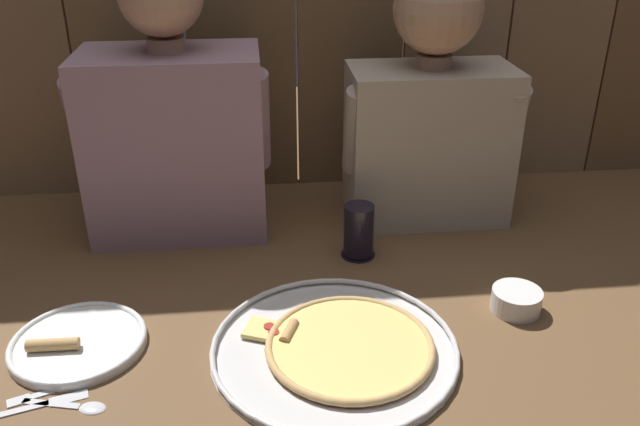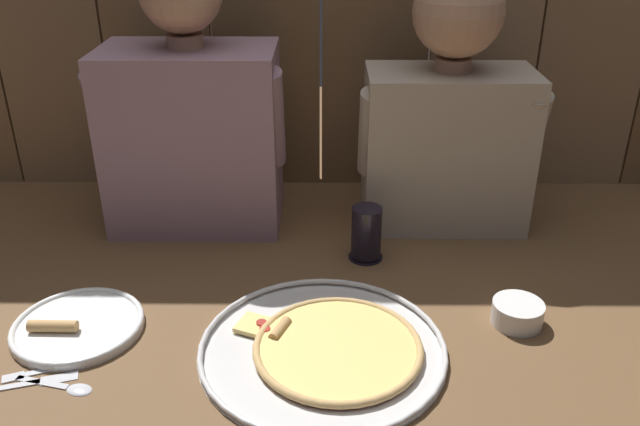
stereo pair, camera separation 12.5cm
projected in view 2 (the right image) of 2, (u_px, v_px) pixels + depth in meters
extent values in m
plane|color=brown|center=(318.00, 322.00, 1.24)|extent=(3.20, 3.20, 0.00)
cylinder|color=silver|center=(322.00, 351.00, 1.16)|extent=(0.44, 0.44, 0.01)
torus|color=silver|center=(322.00, 347.00, 1.16)|extent=(0.44, 0.44, 0.01)
cylinder|color=#B23823|center=(338.00, 349.00, 1.16)|extent=(0.29, 0.29, 0.00)
cylinder|color=#F4D170|center=(338.00, 347.00, 1.15)|extent=(0.28, 0.28, 0.01)
torus|color=tan|center=(338.00, 347.00, 1.15)|extent=(0.30, 0.30, 0.01)
cube|color=#F4D170|center=(260.00, 327.00, 1.21)|extent=(0.10, 0.09, 0.01)
cylinder|color=tan|center=(280.00, 330.00, 1.19)|extent=(0.04, 0.06, 0.02)
cylinder|color=#A3281E|center=(262.00, 323.00, 1.21)|extent=(0.02, 0.02, 0.00)
cylinder|color=#A3281E|center=(265.00, 329.00, 1.20)|extent=(0.02, 0.02, 0.00)
cylinder|color=white|center=(78.00, 327.00, 1.22)|extent=(0.24, 0.24, 0.01)
torus|color=white|center=(78.00, 324.00, 1.22)|extent=(0.24, 0.24, 0.01)
cylinder|color=tan|center=(53.00, 326.00, 1.19)|extent=(0.09, 0.02, 0.02)
cylinder|color=black|center=(365.00, 256.00, 1.46)|extent=(0.08, 0.08, 0.01)
cylinder|color=black|center=(366.00, 232.00, 1.43)|extent=(0.07, 0.07, 0.12)
cylinder|color=white|center=(517.00, 313.00, 1.23)|extent=(0.10, 0.10, 0.04)
cylinder|color=#B23823|center=(518.00, 308.00, 1.23)|extent=(0.08, 0.08, 0.02)
cube|color=silver|center=(54.00, 368.00, 1.12)|extent=(0.09, 0.05, 0.01)
cube|color=silver|center=(13.00, 377.00, 1.10)|extent=(0.04, 0.03, 0.01)
cube|color=silver|center=(9.00, 386.00, 1.08)|extent=(0.09, 0.04, 0.01)
cube|color=silver|center=(59.00, 378.00, 1.10)|extent=(0.06, 0.04, 0.00)
cube|color=silver|center=(42.00, 382.00, 1.09)|extent=(0.10, 0.03, 0.01)
ellipsoid|color=silver|center=(79.00, 388.00, 1.07)|extent=(0.05, 0.04, 0.01)
cube|color=gray|center=(194.00, 138.00, 1.53)|extent=(0.39, 0.24, 0.42)
cylinder|color=tan|center=(185.00, 41.00, 1.43)|extent=(0.08, 0.08, 0.03)
cylinder|color=gray|center=(109.00, 118.00, 1.47)|extent=(0.08, 0.15, 0.24)
cylinder|color=gray|center=(267.00, 118.00, 1.47)|extent=(0.08, 0.13, 0.24)
cube|color=#B2A38E|center=(446.00, 149.00, 1.54)|extent=(0.38, 0.20, 0.37)
cylinder|color=tan|center=(453.00, 64.00, 1.45)|extent=(0.08, 0.08, 0.03)
sphere|color=tan|center=(458.00, 11.00, 1.40)|extent=(0.20, 0.20, 0.20)
sphere|color=brown|center=(458.00, 3.00, 1.40)|extent=(0.18, 0.18, 0.18)
cylinder|color=#B2A38E|center=(375.00, 132.00, 1.48)|extent=(0.08, 0.12, 0.22)
cylinder|color=#B2A38E|center=(526.00, 133.00, 1.48)|extent=(0.08, 0.13, 0.22)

